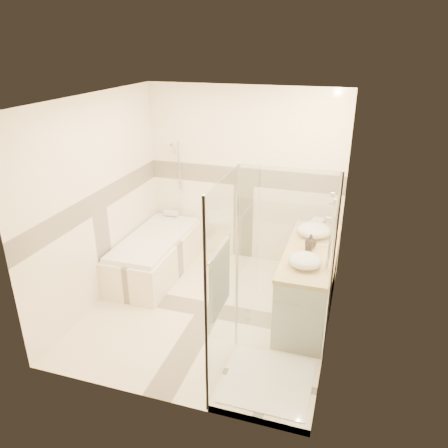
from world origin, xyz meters
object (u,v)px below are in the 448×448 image
(amenity_bottle_a, at_px, (309,246))
(bathtub, at_px, (155,253))
(vanity, at_px, (309,282))
(shower_enclosure, at_px, (260,337))
(vessel_sink_near, at_px, (314,230))
(amenity_bottle_b, at_px, (311,241))
(vessel_sink_far, at_px, (305,260))

(amenity_bottle_a, bearing_deg, bathtub, 168.14)
(vanity, distance_m, shower_enclosure, 1.31)
(vanity, xyz_separation_m, vessel_sink_near, (-0.02, 0.37, 0.50))
(bathtub, xyz_separation_m, amenity_bottle_a, (2.13, -0.45, 0.62))
(bathtub, bearing_deg, amenity_bottle_b, -8.48)
(vessel_sink_far, bearing_deg, bathtub, 159.96)
(shower_enclosure, bearing_deg, amenity_bottle_a, 76.91)
(vessel_sink_near, height_order, vessel_sink_far, vessel_sink_near)
(vessel_sink_near, relative_size, amenity_bottle_a, 2.60)
(bathtub, relative_size, shower_enclosure, 0.83)
(vanity, bearing_deg, amenity_bottle_a, -101.62)
(bathtub, relative_size, vessel_sink_near, 4.19)
(vanity, bearing_deg, bathtub, 170.75)
(bathtub, height_order, vanity, vanity)
(vanity, height_order, vessel_sink_near, vessel_sink_near)
(vessel_sink_near, bearing_deg, shower_enclosure, -99.45)
(vessel_sink_near, distance_m, amenity_bottle_a, 0.47)
(shower_enclosure, xyz_separation_m, amenity_bottle_a, (0.27, 1.17, 0.42))
(bathtub, distance_m, amenity_bottle_a, 2.26)
(bathtub, height_order, shower_enclosure, shower_enclosure)
(vessel_sink_far, bearing_deg, amenity_bottle_a, 90.00)
(bathtub, distance_m, vessel_sink_near, 2.22)
(shower_enclosure, height_order, amenity_bottle_b, shower_enclosure)
(shower_enclosure, relative_size, amenity_bottle_a, 13.10)
(vessel_sink_far, bearing_deg, shower_enclosure, -107.91)
(vessel_sink_far, bearing_deg, vanity, 87.32)
(vessel_sink_near, xyz_separation_m, amenity_bottle_a, (0.00, -0.47, -0.00))
(shower_enclosure, xyz_separation_m, amenity_bottle_b, (0.27, 1.30, 0.43))
(bathtub, distance_m, amenity_bottle_b, 2.24)
(vessel_sink_near, distance_m, amenity_bottle_b, 0.34)
(vanity, distance_m, amenity_bottle_b, 0.51)
(vanity, height_order, vessel_sink_far, vessel_sink_far)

